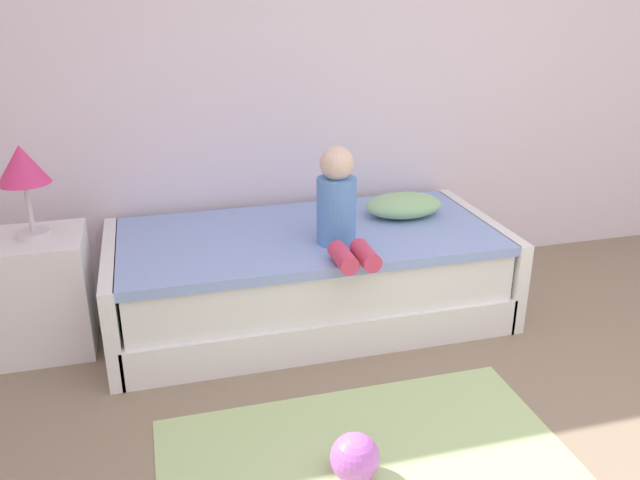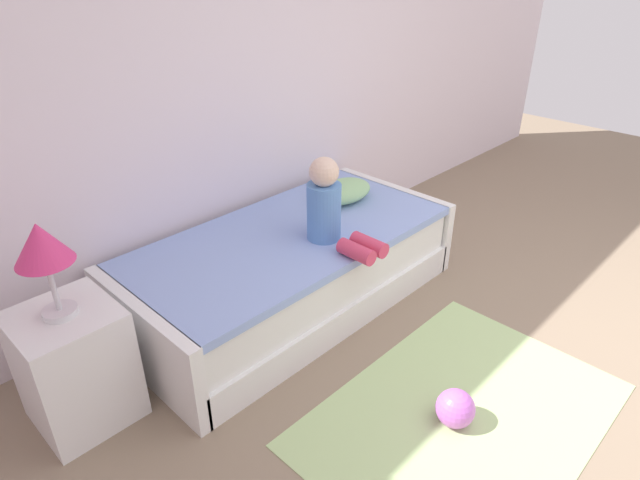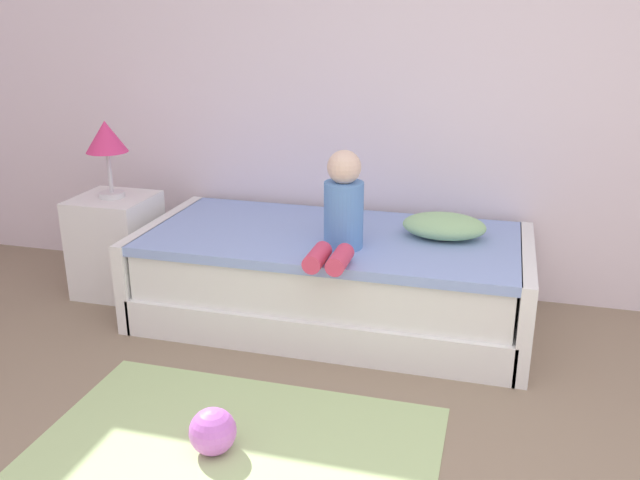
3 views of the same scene
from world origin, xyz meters
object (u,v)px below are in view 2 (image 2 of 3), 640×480
(nightstand, at_px, (76,366))
(toy_ball, at_px, (455,408))
(pillow, at_px, (343,191))
(bed, at_px, (291,269))
(child_figure, at_px, (330,209))
(table_lamp, at_px, (42,248))

(nightstand, distance_m, toy_ball, 1.80)
(pillow, relative_size, toy_ball, 2.34)
(bed, relative_size, child_figure, 4.14)
(bed, distance_m, toy_ball, 1.31)
(nightstand, bearing_deg, toy_ball, -47.81)
(bed, bearing_deg, table_lamp, 178.73)
(bed, xyz_separation_m, nightstand, (-1.35, 0.03, 0.05))
(nightstand, bearing_deg, child_figure, -10.07)
(bed, xyz_separation_m, child_figure, (0.10, -0.23, 0.46))
(nightstand, height_order, pillow, pillow)
(table_lamp, distance_m, toy_ball, 1.98)
(pillow, distance_m, toy_ball, 1.65)
(bed, bearing_deg, pillow, 9.68)
(child_figure, distance_m, toy_ball, 1.25)
(table_lamp, bearing_deg, bed, -1.27)
(toy_ball, bearing_deg, table_lamp, 132.19)
(pillow, bearing_deg, bed, -170.32)
(nightstand, bearing_deg, table_lamp, -90.00)
(table_lamp, relative_size, child_figure, 0.88)
(bed, distance_m, pillow, 0.67)
(nightstand, xyz_separation_m, toy_ball, (1.20, -1.32, -0.21))
(nightstand, distance_m, table_lamp, 0.64)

